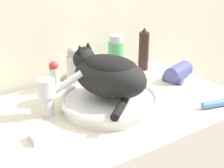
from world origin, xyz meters
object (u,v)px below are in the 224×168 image
deodorant_stick (54,76)px  cream_tube (220,103)px  soap_bar (44,136)px  faucet (50,93)px  hairspray_can_black (144,50)px  mouthwash_bottle (116,57)px  cat (108,73)px  hair_dryer (178,72)px  lotion_bottle_white (75,67)px

deodorant_stick → cream_tube: bearing=-46.5°
cream_tube → soap_bar: (-0.63, 0.16, -0.00)m
faucet → cream_tube: size_ratio=1.05×
faucet → hairspray_can_black: (0.56, 0.18, 0.01)m
hairspray_can_black → mouthwash_bottle: bearing=180.0°
cat → hair_dryer: bearing=-103.5°
lotion_bottle_white → deodorant_stick: (-0.09, 0.00, -0.02)m
hairspray_can_black → lotion_bottle_white: bearing=-180.0°
lotion_bottle_white → cream_tube: lotion_bottle_white is taller
lotion_bottle_white → cream_tube: (0.35, -0.47, -0.07)m
faucet → lotion_bottle_white: (0.19, 0.18, 0.00)m
cat → lotion_bottle_white: cat is taller
deodorant_stick → hair_dryer: 0.55m
mouthwash_bottle → cat: bearing=-129.8°
mouthwash_bottle → hair_dryer: size_ratio=1.16×
faucet → deodorant_stick: (0.10, 0.18, -0.02)m
cat → cream_tube: size_ratio=2.29×
faucet → soap_bar: bearing=-104.6°
mouthwash_bottle → lotion_bottle_white: (-0.21, -0.00, -0.00)m
cat → deodorant_stick: size_ratio=2.69×
hairspray_can_black → soap_bar: bearing=-154.0°
cat → cream_tube: cat is taller
deodorant_stick → soap_bar: 0.37m
hairspray_can_black → soap_bar: (-0.65, -0.31, -0.08)m
cat → hair_dryer: size_ratio=2.07×
faucet → deodorant_stick: bearing=79.6°
cream_tube → lotion_bottle_white: bearing=127.0°
deodorant_stick → soap_bar: (-0.18, -0.31, -0.05)m
hairspray_can_black → mouthwash_bottle: (-0.16, 0.00, -0.00)m
hairspray_can_black → deodorant_stick: size_ratio=1.61×
mouthwash_bottle → deodorant_stick: mouthwash_bottle is taller
faucet → mouthwash_bottle: 0.44m
faucet → cream_tube: (0.55, -0.29, -0.07)m
hairspray_can_black → deodorant_stick: hairspray_can_black is taller
hairspray_can_black → deodorant_stick: 0.47m
faucet → lotion_bottle_white: size_ratio=0.90×
faucet → lotion_bottle_white: 0.27m
hair_dryer → soap_bar: hair_dryer is taller
lotion_bottle_white → deodorant_stick: lotion_bottle_white is taller
cat → mouthwash_bottle: (0.20, 0.24, -0.04)m
mouthwash_bottle → faucet: bearing=-155.4°
cat → mouthwash_bottle: cat is taller
cream_tube → mouthwash_bottle: bearing=107.1°
lotion_bottle_white → cat: bearing=-88.3°
deodorant_stick → lotion_bottle_white: bearing=-0.0°
cat → hair_dryer: cat is taller
cream_tube → soap_bar: size_ratio=1.83×
hairspray_can_black → mouthwash_bottle: size_ratio=1.07×
faucet → deodorant_stick: size_ratio=1.23×
mouthwash_bottle → cream_tube: bearing=-72.9°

